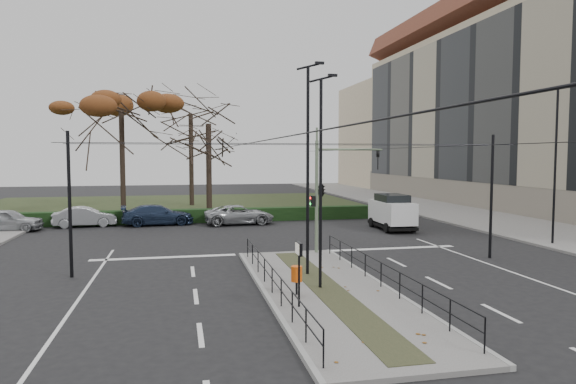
{
  "coord_description": "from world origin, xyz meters",
  "views": [
    {
      "loc": [
        -5.21,
        -20.19,
        4.99
      ],
      "look_at": [
        0.34,
        5.96,
        3.1
      ],
      "focal_mm": 32.0,
      "sensor_mm": 36.0,
      "label": 1
    }
  ],
  "objects_px": {
    "bare_tree_center": "(191,121)",
    "streetlamp_sidewalk": "(556,163)",
    "streetlamp_median_near": "(321,180)",
    "streetlamp_median_far": "(308,167)",
    "rust_tree": "(121,110)",
    "bare_tree_near": "(208,131)",
    "parked_car_first": "(7,220)",
    "info_panel": "(299,256)",
    "parked_car_second": "(85,217)",
    "litter_bin": "(297,274)",
    "parked_car_fourth": "(239,215)",
    "white_van": "(392,211)",
    "traffic_light": "(323,188)",
    "parked_car_third": "(158,215)"
  },
  "relations": [
    {
      "from": "bare_tree_center",
      "to": "streetlamp_sidewalk",
      "type": "bearing_deg",
      "value": -55.02
    },
    {
      "from": "streetlamp_median_near",
      "to": "bare_tree_center",
      "type": "height_order",
      "value": "bare_tree_center"
    },
    {
      "from": "streetlamp_median_far",
      "to": "rust_tree",
      "type": "distance_m",
      "value": 28.05
    },
    {
      "from": "streetlamp_median_near",
      "to": "bare_tree_near",
      "type": "relative_size",
      "value": 0.79
    },
    {
      "from": "streetlamp_median_near",
      "to": "parked_car_first",
      "type": "xyz_separation_m",
      "value": [
        -16.2,
        18.81,
        -3.34
      ]
    },
    {
      "from": "info_panel",
      "to": "streetlamp_median_far",
      "type": "bearing_deg",
      "value": 72.12
    },
    {
      "from": "bare_tree_near",
      "to": "parked_car_second",
      "type": "bearing_deg",
      "value": -161.06
    },
    {
      "from": "litter_bin",
      "to": "parked_car_fourth",
      "type": "bearing_deg",
      "value": 89.14
    },
    {
      "from": "parked_car_second",
      "to": "bare_tree_center",
      "type": "xyz_separation_m",
      "value": [
        7.71,
        13.76,
        7.72
      ]
    },
    {
      "from": "info_panel",
      "to": "white_van",
      "type": "height_order",
      "value": "white_van"
    },
    {
      "from": "traffic_light",
      "to": "parked_car_first",
      "type": "xyz_separation_m",
      "value": [
        -18.21,
        12.03,
        -2.64
      ]
    },
    {
      "from": "info_panel",
      "to": "streetlamp_median_far",
      "type": "xyz_separation_m",
      "value": [
        1.4,
        4.35,
        2.73
      ]
    },
    {
      "from": "info_panel",
      "to": "streetlamp_median_near",
      "type": "distance_m",
      "value": 3.41
    },
    {
      "from": "parked_car_second",
      "to": "parked_car_fourth",
      "type": "height_order",
      "value": "parked_car_second"
    },
    {
      "from": "parked_car_third",
      "to": "white_van",
      "type": "xyz_separation_m",
      "value": [
        15.6,
        -5.64,
        0.51
      ]
    },
    {
      "from": "bare_tree_center",
      "to": "traffic_light",
      "type": "bearing_deg",
      "value": -77.83
    },
    {
      "from": "white_van",
      "to": "traffic_light",
      "type": "bearing_deg",
      "value": -132.81
    },
    {
      "from": "traffic_light",
      "to": "bare_tree_center",
      "type": "distance_m",
      "value": 28.17
    },
    {
      "from": "white_van",
      "to": "bare_tree_center",
      "type": "height_order",
      "value": "bare_tree_center"
    },
    {
      "from": "parked_car_first",
      "to": "bare_tree_near",
      "type": "bearing_deg",
      "value": -68.09
    },
    {
      "from": "info_panel",
      "to": "streetlamp_median_far",
      "type": "height_order",
      "value": "streetlamp_median_far"
    },
    {
      "from": "parked_car_first",
      "to": "white_van",
      "type": "distance_m",
      "value": 25.61
    },
    {
      "from": "parked_car_first",
      "to": "parked_car_second",
      "type": "xyz_separation_m",
      "value": [
        4.65,
        1.31,
        -0.05
      ]
    },
    {
      "from": "traffic_light",
      "to": "streetlamp_median_near",
      "type": "height_order",
      "value": "streetlamp_median_near"
    },
    {
      "from": "parked_car_first",
      "to": "streetlamp_median_near",
      "type": "bearing_deg",
      "value": -135.21
    },
    {
      "from": "info_panel",
      "to": "parked_car_fourth",
      "type": "bearing_deg",
      "value": 88.52
    },
    {
      "from": "streetlamp_sidewalk",
      "to": "parked_car_third",
      "type": "bearing_deg",
      "value": 148.5
    },
    {
      "from": "litter_bin",
      "to": "streetlamp_median_far",
      "type": "bearing_deg",
      "value": 68.5
    },
    {
      "from": "traffic_light",
      "to": "rust_tree",
      "type": "distance_m",
      "value": 24.98
    },
    {
      "from": "parked_car_first",
      "to": "bare_tree_near",
      "type": "distance_m",
      "value": 15.46
    },
    {
      "from": "parked_car_first",
      "to": "parked_car_second",
      "type": "bearing_deg",
      "value": -70.18
    },
    {
      "from": "litter_bin",
      "to": "parked_car_third",
      "type": "distance_m",
      "value": 21.42
    },
    {
      "from": "info_panel",
      "to": "bare_tree_near",
      "type": "height_order",
      "value": "bare_tree_near"
    },
    {
      "from": "streetlamp_median_far",
      "to": "parked_car_third",
      "type": "height_order",
      "value": "streetlamp_median_far"
    },
    {
      "from": "traffic_light",
      "to": "parked_car_second",
      "type": "distance_m",
      "value": 19.21
    },
    {
      "from": "parked_car_first",
      "to": "bare_tree_center",
      "type": "bearing_deg",
      "value": -35.31
    },
    {
      "from": "info_panel",
      "to": "parked_car_fourth",
      "type": "xyz_separation_m",
      "value": [
        0.55,
        21.31,
        -1.08
      ]
    },
    {
      "from": "info_panel",
      "to": "bare_tree_near",
      "type": "distance_m",
      "value": 25.85
    },
    {
      "from": "bare_tree_near",
      "to": "traffic_light",
      "type": "bearing_deg",
      "value": -73.89
    },
    {
      "from": "white_van",
      "to": "bare_tree_near",
      "type": "height_order",
      "value": "bare_tree_near"
    },
    {
      "from": "parked_car_third",
      "to": "bare_tree_center",
      "type": "height_order",
      "value": "bare_tree_center"
    },
    {
      "from": "parked_car_third",
      "to": "parked_car_fourth",
      "type": "distance_m",
      "value": 5.87
    },
    {
      "from": "parked_car_second",
      "to": "bare_tree_center",
      "type": "bearing_deg",
      "value": -34.77
    },
    {
      "from": "streetlamp_median_far",
      "to": "bare_tree_near",
      "type": "bearing_deg",
      "value": 97.61
    },
    {
      "from": "traffic_light",
      "to": "bare_tree_near",
      "type": "height_order",
      "value": "bare_tree_near"
    },
    {
      "from": "litter_bin",
      "to": "traffic_light",
      "type": "bearing_deg",
      "value": 67.66
    },
    {
      "from": "streetlamp_median_near",
      "to": "parked_car_first",
      "type": "relative_size",
      "value": 1.76
    },
    {
      "from": "parked_car_third",
      "to": "litter_bin",
      "type": "bearing_deg",
      "value": -169.86
    },
    {
      "from": "traffic_light",
      "to": "parked_car_fourth",
      "type": "distance_m",
      "value": 12.98
    },
    {
      "from": "streetlamp_sidewalk",
      "to": "info_panel",
      "type": "bearing_deg",
      "value": -152.11
    }
  ]
}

